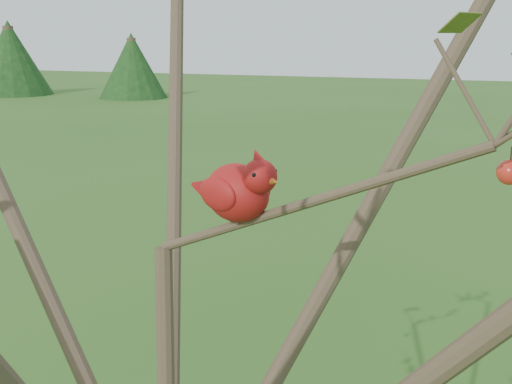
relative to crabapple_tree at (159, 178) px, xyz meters
The scene contains 3 objects.
crabapple_tree is the anchor object (origin of this frame).
cardinal 0.15m from the crabapple_tree, 47.12° to the left, with size 0.21×0.15×0.15m.
distant_trees 24.73m from the crabapple_tree, 101.40° to the left, with size 39.05×10.86×3.55m.
Camera 1 is at (0.60, -0.93, 2.35)m, focal length 45.00 mm.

